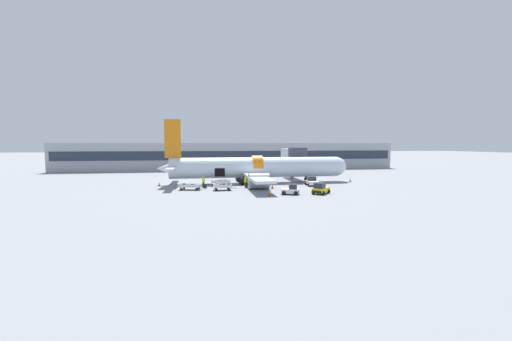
{
  "coord_description": "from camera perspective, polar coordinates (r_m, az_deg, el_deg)",
  "views": [
    {
      "loc": [
        -8.21,
        -49.44,
        6.79
      ],
      "look_at": [
        0.9,
        3.52,
        2.34
      ],
      "focal_mm": 22.0,
      "sensor_mm": 36.0,
      "label": 1
    }
  ],
  "objects": [
    {
      "name": "terminal_strip",
      "position": [
        88.27,
        -4.43,
        2.64
      ],
      "size": [
        90.77,
        10.83,
        7.17
      ],
      "color": "#9EA3AD",
      "rests_on": "ground_plane"
    },
    {
      "name": "airplane",
      "position": [
        55.27,
        -0.36,
        0.45
      ],
      "size": [
        33.75,
        28.76,
        11.02
      ],
      "color": "silver",
      "rests_on": "ground_plane"
    },
    {
      "name": "safety_cone_tail",
      "position": [
        54.01,
        -17.2,
        -2.37
      ],
      "size": [
        0.45,
        0.45,
        0.66
      ],
      "color": "black",
      "rests_on": "ground_plane"
    },
    {
      "name": "baggage_tug_lead",
      "position": [
        43.18,
        6.31,
        -3.54
      ],
      "size": [
        2.72,
        2.29,
        1.4
      ],
      "color": "white",
      "rests_on": "ground_plane"
    },
    {
      "name": "safety_cone_nose",
      "position": [
        59.68,
        16.77,
        -1.7
      ],
      "size": [
        0.55,
        0.55,
        0.65
      ],
      "color": "black",
      "rests_on": "ground_plane"
    },
    {
      "name": "baggage_cart_queued",
      "position": [
        48.18,
        -11.85,
        -2.91
      ],
      "size": [
        4.25,
        2.36,
        0.94
      ],
      "color": "silver",
      "rests_on": "ground_plane"
    },
    {
      "name": "suitcase_on_tarmac_upright",
      "position": [
        49.47,
        -9.2,
        -2.91
      ],
      "size": [
        0.48,
        0.32,
        0.62
      ],
      "color": "black",
      "rests_on": "ground_plane"
    },
    {
      "name": "baggage_tug_rear",
      "position": [
        52.72,
        10.12,
        -2.03
      ],
      "size": [
        2.22,
        2.9,
        1.49
      ],
      "color": "white",
      "rests_on": "ground_plane"
    },
    {
      "name": "safety_cone_engine_left",
      "position": [
        41.73,
        2.68,
        -4.13
      ],
      "size": [
        0.57,
        0.57,
        0.77
      ],
      "color": "black",
      "rests_on": "ground_plane"
    },
    {
      "name": "ground_crew_driver",
      "position": [
        51.08,
        -1.87,
        -1.88
      ],
      "size": [
        0.51,
        0.59,
        1.73
      ],
      "color": "#1E2338",
      "rests_on": "ground_plane"
    },
    {
      "name": "ground_crew_loader_b",
      "position": [
        52.37,
        -1.65,
        -1.7
      ],
      "size": [
        0.4,
        0.6,
        1.76
      ],
      "color": "black",
      "rests_on": "ground_plane"
    },
    {
      "name": "baggage_cart_empty",
      "position": [
        47.01,
        -5.97,
        -3.01
      ],
      "size": [
        3.61,
        2.05,
        1.03
      ],
      "color": "silver",
      "rests_on": "ground_plane"
    },
    {
      "name": "baggage_cart_loading",
      "position": [
        51.08,
        -6.35,
        -2.34
      ],
      "size": [
        3.62,
        2.65,
        1.03
      ],
      "color": "silver",
      "rests_on": "ground_plane"
    },
    {
      "name": "ground_plane",
      "position": [
        50.57,
        -0.33,
        -2.98
      ],
      "size": [
        500.0,
        500.0,
        0.0
      ],
      "primitive_type": "plane",
      "color": "gray"
    },
    {
      "name": "safety_cone_wingtip",
      "position": [
        48.63,
        3.0,
        -2.87
      ],
      "size": [
        0.55,
        0.55,
        0.76
      ],
      "color": "black",
      "rests_on": "ground_plane"
    },
    {
      "name": "baggage_tug_mid",
      "position": [
        44.27,
        11.66,
        -3.31
      ],
      "size": [
        3.11,
        3.15,
        1.56
      ],
      "color": "yellow",
      "rests_on": "ground_plane"
    },
    {
      "name": "ground_crew_supervisor",
      "position": [
        49.81,
        -1.88,
        -2.06
      ],
      "size": [
        0.59,
        0.41,
        1.7
      ],
      "color": "#2D2D33",
      "rests_on": "ground_plane"
    },
    {
      "name": "jet_bridge_stub",
      "position": [
        62.27,
        6.79,
        2.75
      ],
      "size": [
        3.23,
        8.83,
        6.21
      ],
      "color": "#4C4C51",
      "rests_on": "ground_plane"
    },
    {
      "name": "ground_crew_loader_a",
      "position": [
        50.65,
        -9.53,
        -2.03
      ],
      "size": [
        0.54,
        0.54,
        1.67
      ],
      "color": "black",
      "rests_on": "ground_plane"
    }
  ]
}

